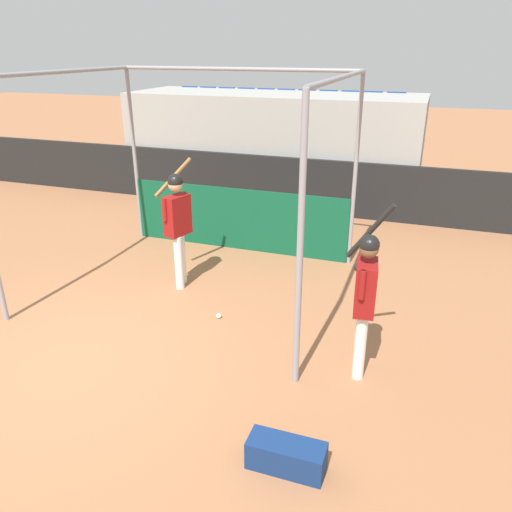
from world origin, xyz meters
TOP-DOWN VIEW (x-y plane):
  - ground_plane at (0.00, 0.00)m, footprint 60.00×60.00m
  - outfield_wall at (0.00, 6.69)m, footprint 24.00×0.12m
  - bleacher_section at (0.00, 7.95)m, footprint 7.05×2.40m
  - batting_cage at (0.51, 3.46)m, footprint 4.23×3.63m
  - player_batter at (0.22, 2.36)m, footprint 0.55×0.88m
  - player_waiting at (3.23, 0.97)m, footprint 0.53×0.72m
  - equipment_bag at (2.84, -0.69)m, footprint 0.70×0.28m
  - baseball at (1.20, 1.58)m, footprint 0.07×0.07m

SIDE VIEW (x-z plane):
  - ground_plane at x=0.00m, z-range 0.00..0.00m
  - baseball at x=1.20m, z-range 0.00..0.07m
  - equipment_bag at x=2.84m, z-range 0.00..0.28m
  - outfield_wall at x=0.00m, z-range 0.00..1.23m
  - player_waiting at x=3.23m, z-range 0.03..2.02m
  - player_batter at x=0.22m, z-range 0.13..2.05m
  - bleacher_section at x=0.00m, z-range 0.00..2.51m
  - batting_cage at x=0.51m, z-range -0.30..2.90m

